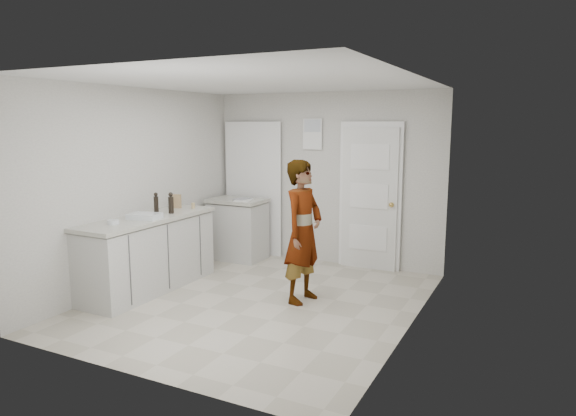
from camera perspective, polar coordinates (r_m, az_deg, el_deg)
The scene contains 12 objects.
ground at distance 6.09m, azimuth -3.25°, elevation -10.35°, with size 4.00×4.00×0.00m, color #AAA38F.
room_shell at distance 7.62m, azimuth 2.81°, elevation 1.61°, with size 4.00×4.00×4.00m.
main_counter at distance 6.63m, azimuth -15.17°, elevation -5.16°, with size 0.64×1.96×0.93m.
side_counter at distance 7.87m, azimuth -5.60°, elevation -2.57°, with size 0.84×0.61×0.93m.
person at distance 5.90m, azimuth 1.69°, elevation -2.63°, with size 0.60×0.40×1.65m, color silver.
cake_mix_box at distance 7.07m, azimuth -12.25°, elevation 0.74°, with size 0.11×0.05×0.18m, color #A47852.
spice_jar at distance 7.01m, azimuth -10.50°, elevation 0.26°, with size 0.05×0.05×0.07m, color tan.
oil_cruet_a at distance 6.66m, azimuth -12.88°, elevation 0.51°, with size 0.07×0.07×0.27m.
oil_cruet_b at distance 6.72m, azimuth -14.44°, elevation 0.51°, with size 0.06×0.06×0.27m.
baking_dish at distance 6.38m, azimuth -15.65°, elevation -0.89°, with size 0.40×0.32×0.06m.
egg_bowl at distance 6.14m, azimuth -18.84°, elevation -1.48°, with size 0.13×0.13×0.05m.
papers at distance 7.64m, azimuth -4.98°, elevation 0.89°, with size 0.23×0.29×0.01m, color white.
Camera 1 is at (2.85, -4.97, 2.05)m, focal length 32.00 mm.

